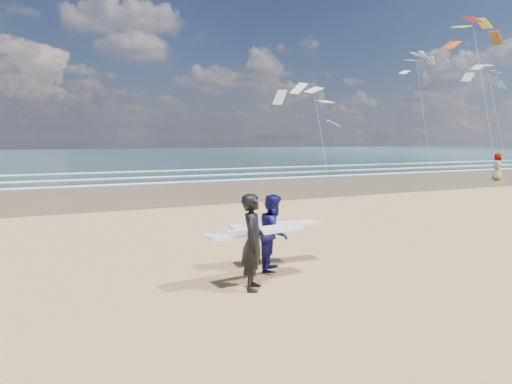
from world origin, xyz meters
name	(u,v)px	position (x,y,z in m)	size (l,w,h in m)	color
wet_sand_strip	(395,180)	(20.00, 18.00, 0.01)	(220.00, 12.00, 0.01)	brown
ocean	(189,155)	(20.00, 72.00, 0.01)	(220.00, 100.00, 0.02)	#193138
foam_breakers	(320,171)	(20.00, 28.10, 0.05)	(220.00, 11.70, 0.05)	white
surfer_near	(253,241)	(0.95, 0.50, 1.00)	(2.25, 1.19, 1.98)	black
surfer_far	(274,232)	(1.94, 1.54, 0.91)	(2.23, 1.24, 1.80)	#0F0D4C
beachgoer_0	(497,167)	(26.85, 15.09, 0.99)	(0.97, 0.63, 1.98)	#41352F
kite_0	(482,79)	(28.81, 18.52, 7.75)	(6.18, 4.78, 13.87)	slate
kite_1	(318,116)	(17.55, 24.73, 4.88)	(6.55, 4.82, 8.37)	slate
kite_2	(494,103)	(40.90, 26.89, 6.78)	(6.06, 4.77, 12.13)	slate
kite_5	(422,101)	(34.75, 31.02, 7.04)	(5.04, 4.65, 13.39)	slate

